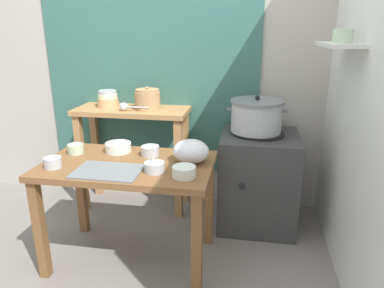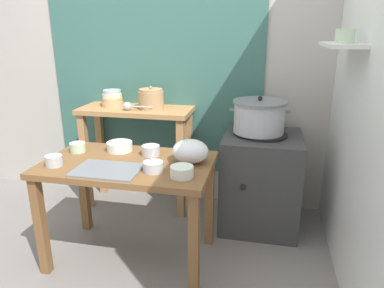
{
  "view_description": "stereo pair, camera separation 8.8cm",
  "coord_description": "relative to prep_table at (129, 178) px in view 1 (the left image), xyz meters",
  "views": [
    {
      "loc": [
        0.74,
        -1.98,
        1.54
      ],
      "look_at": [
        0.37,
        0.2,
        0.82
      ],
      "focal_mm": 33.04,
      "sensor_mm": 36.0,
      "label": 1
    },
    {
      "loc": [
        0.83,
        -1.96,
        1.54
      ],
      "look_at": [
        0.37,
        0.2,
        0.82
      ],
      "focal_mm": 33.04,
      "sensor_mm": 36.0,
      "label": 2
    }
  ],
  "objects": [
    {
      "name": "steamer_pot",
      "position": [
        0.81,
        0.67,
        0.3
      ],
      "size": [
        0.46,
        0.41,
        0.28
      ],
      "color": "#B7BABF",
      "rests_on": "stove_block"
    },
    {
      "name": "prep_table",
      "position": [
        0.0,
        0.0,
        0.0
      ],
      "size": [
        1.1,
        0.66,
        0.72
      ],
      "color": "brown",
      "rests_on": "ground"
    },
    {
      "name": "clay_pot",
      "position": [
        -0.09,
        0.78,
        0.37
      ],
      "size": [
        0.21,
        0.21,
        0.19
      ],
      "color": "tan",
      "rests_on": "back_shelf_table"
    },
    {
      "name": "serving_tray",
      "position": [
        -0.06,
        -0.17,
        0.12
      ],
      "size": [
        0.4,
        0.28,
        0.01
      ],
      "primitive_type": "cube",
      "color": "slate",
      "rests_on": "prep_table"
    },
    {
      "name": "prep_bowl_1",
      "position": [
        0.22,
        -0.12,
        0.14
      ],
      "size": [
        0.12,
        0.12,
        0.13
      ],
      "color": "#B7BABF",
      "rests_on": "prep_table"
    },
    {
      "name": "prep_bowl_0",
      "position": [
        0.11,
        0.15,
        0.15
      ],
      "size": [
        0.12,
        0.12,
        0.07
      ],
      "color": "#B7BABF",
      "rests_on": "prep_table"
    },
    {
      "name": "plastic_bag",
      "position": [
        0.4,
        0.07,
        0.19
      ],
      "size": [
        0.23,
        0.21,
        0.15
      ],
      "primitive_type": "ellipsoid",
      "color": "white",
      "rests_on": "prep_table"
    },
    {
      "name": "bowl_stack_enamel",
      "position": [
        -0.45,
        0.81,
        0.36
      ],
      "size": [
        0.19,
        0.19,
        0.14
      ],
      "color": "tan",
      "rests_on": "back_shelf_table"
    },
    {
      "name": "back_shelf_table",
      "position": [
        -0.23,
        0.78,
        0.07
      ],
      "size": [
        0.96,
        0.4,
        0.9
      ],
      "color": "#B27F4C",
      "rests_on": "ground"
    },
    {
      "name": "wall_right",
      "position": [
        1.43,
        0.15,
        0.69
      ],
      "size": [
        0.3,
        3.2,
        2.6
      ],
      "color": "white",
      "rests_on": "ground"
    },
    {
      "name": "prep_bowl_5",
      "position": [
        -0.43,
        -0.16,
        0.15
      ],
      "size": [
        0.11,
        0.11,
        0.07
      ],
      "color": "#B7BABF",
      "rests_on": "prep_table"
    },
    {
      "name": "ladle",
      "position": [
        -0.26,
        0.68,
        0.33
      ],
      "size": [
        0.25,
        0.07,
        0.07
      ],
      "color": "#B7BABF",
      "rests_on": "back_shelf_table"
    },
    {
      "name": "stove_block",
      "position": [
        0.85,
        0.65,
        -0.23
      ],
      "size": [
        0.6,
        0.61,
        0.78
      ],
      "color": "#383838",
      "rests_on": "ground"
    },
    {
      "name": "ground_plane",
      "position": [
        0.03,
        -0.05,
        -0.61
      ],
      "size": [
        9.0,
        9.0,
        0.0
      ],
      "primitive_type": "plane",
      "color": "gray"
    },
    {
      "name": "prep_bowl_2",
      "position": [
        -0.41,
        0.11,
        0.15
      ],
      "size": [
        0.11,
        0.11,
        0.07
      ],
      "color": "#B7D1AD",
      "rests_on": "prep_table"
    },
    {
      "name": "wall_back",
      "position": [
        0.11,
        1.04,
        0.69
      ],
      "size": [
        4.4,
        0.12,
        2.6
      ],
      "color": "#B2ADA3",
      "rests_on": "ground"
    },
    {
      "name": "prep_bowl_3",
      "position": [
        0.4,
        -0.17,
        0.15
      ],
      "size": [
        0.14,
        0.14,
        0.07
      ],
      "color": "silver",
      "rests_on": "prep_table"
    },
    {
      "name": "prep_bowl_4",
      "position": [
        -0.14,
        0.19,
        0.15
      ],
      "size": [
        0.18,
        0.18,
        0.06
      ],
      "color": "silver",
      "rests_on": "prep_table"
    }
  ]
}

